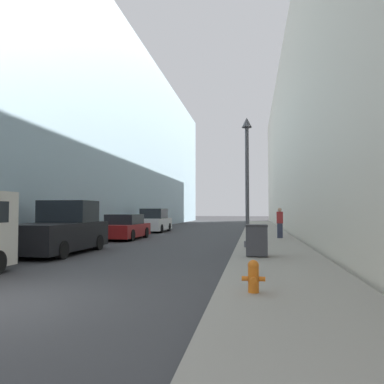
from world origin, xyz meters
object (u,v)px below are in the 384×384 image
(fire_hydrant, at_px, (253,276))
(pedestrian_on_sidewalk, at_px, (280,223))
(trash_bin, at_px, (257,240))
(pickup_truck, at_px, (60,231))
(lamppost, at_px, (247,170))
(parked_sedan_far, at_px, (154,221))
(parked_sedan_near, at_px, (125,228))

(fire_hydrant, distance_m, pedestrian_on_sidewalk, 14.35)
(trash_bin, height_order, pickup_truck, pickup_truck)
(pedestrian_on_sidewalk, bearing_deg, trash_bin, -98.92)
(fire_hydrant, bearing_deg, lamppost, 91.57)
(lamppost, distance_m, parked_sedan_far, 14.68)
(lamppost, bearing_deg, parked_sedan_far, 120.84)
(lamppost, bearing_deg, trash_bin, -83.61)
(lamppost, relative_size, pickup_truck, 1.12)
(pickup_truck, bearing_deg, pedestrian_on_sidewalk, 40.71)
(trash_bin, distance_m, pickup_truck, 7.70)
(trash_bin, height_order, pedestrian_on_sidewalk, pedestrian_on_sidewalk)
(parked_sedan_far, relative_size, pedestrian_on_sidewalk, 2.63)
(fire_hydrant, xyz_separation_m, pedestrian_on_sidewalk, (1.47, 14.27, 0.53))
(trash_bin, xyz_separation_m, pedestrian_on_sidewalk, (1.36, 8.64, 0.30))
(parked_sedan_near, height_order, pedestrian_on_sidewalk, pedestrian_on_sidewalk)
(fire_hydrant, distance_m, parked_sedan_near, 15.63)
(fire_hydrant, height_order, trash_bin, trash_bin)
(trash_bin, relative_size, parked_sedan_far, 0.24)
(lamppost, bearing_deg, fire_hydrant, -88.43)
(trash_bin, height_order, lamppost, lamppost)
(fire_hydrant, xyz_separation_m, parked_sedan_far, (-7.65, 21.17, 0.36))
(fire_hydrant, bearing_deg, trash_bin, 88.87)
(fire_hydrant, relative_size, parked_sedan_far, 0.14)
(lamppost, relative_size, parked_sedan_far, 1.24)
(parked_sedan_near, bearing_deg, parked_sedan_far, 91.83)
(pedestrian_on_sidewalk, bearing_deg, lamppost, -107.21)
(trash_bin, distance_m, parked_sedan_near, 11.08)
(lamppost, xyz_separation_m, parked_sedan_far, (-7.41, 12.41, -2.58))
(trash_bin, bearing_deg, pickup_truck, 173.33)
(parked_sedan_near, relative_size, pedestrian_on_sidewalk, 2.63)
(fire_hydrant, distance_m, pickup_truck, 9.97)
(trash_bin, bearing_deg, fire_hydrant, -91.13)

